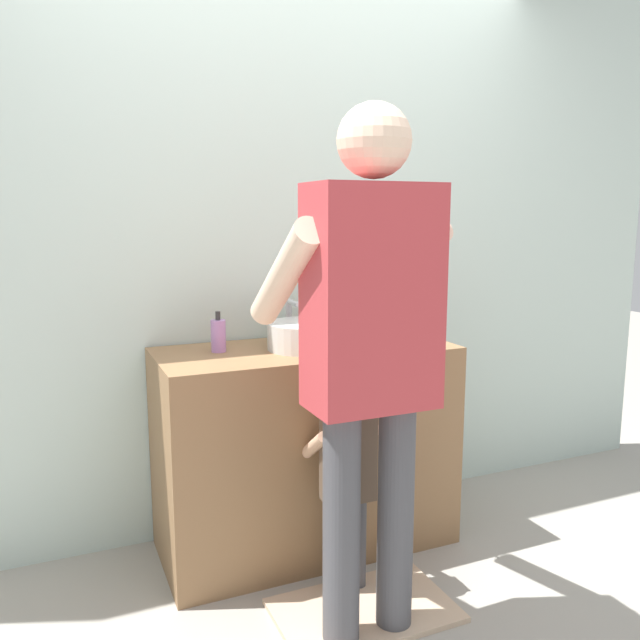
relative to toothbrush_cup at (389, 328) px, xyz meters
name	(u,v)px	position (x,y,z in m)	size (l,w,h in m)	color
ground_plane	(335,577)	(-0.40, -0.31, -0.93)	(14.00, 14.00, 0.00)	#9E998E
back_wall	(278,231)	(-0.40, 0.31, 0.42)	(4.40, 0.08, 2.70)	silver
vanity_cabinet	(306,447)	(-0.40, -0.01, -0.49)	(1.23, 0.54, 0.87)	olive
sink_basin	(307,335)	(-0.40, -0.03, 0.00)	(0.33, 0.33, 0.11)	silver
faucet	(290,322)	(-0.40, 0.18, 0.03)	(0.18, 0.14, 0.18)	#B7BABF
toothbrush_cup	(389,328)	(0.00, 0.00, 0.00)	(0.07, 0.07, 0.21)	#4C8EB2
soap_bottle	(218,335)	(-0.76, 0.06, 0.01)	(0.06, 0.06, 0.17)	#B27FC6
bath_mat	(364,610)	(-0.40, -0.56, -0.92)	(0.64, 0.40, 0.02)	#CCAD8E
child_toddler	(347,470)	(-0.40, -0.41, -0.44)	(0.25, 0.25, 0.82)	#47474C
adult_parent	(369,331)	(-0.45, -0.65, 0.13)	(0.54, 0.57, 1.76)	#47474C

